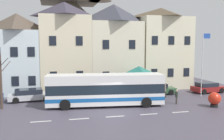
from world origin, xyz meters
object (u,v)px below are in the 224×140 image
Objects in this scene: bus_shelter at (139,71)px; townhouse_03 at (114,47)px; hilltop_castle at (70,32)px; pedestrian_01 at (158,91)px; harbour_buoy at (214,99)px; transit_bus at (105,90)px; bare_tree_00 at (1,81)px; parked_car_03 at (156,89)px; parked_car_02 at (30,95)px; pedestrian_02 at (177,96)px; townhouse_02 at (65,47)px; pedestrian_03 at (164,90)px; townhouse_04 at (160,47)px; townhouse_01 at (18,53)px; pedestrian_00 at (142,91)px; parked_car_00 at (208,87)px; flagpole at (203,60)px; public_bench at (135,89)px.

townhouse_03 is at bearing 104.65° from bus_shelter.
hilltop_castle is 22.82× the size of pedestrian_01.
harbour_buoy is at bearing -49.06° from bus_shelter.
bare_tree_00 is at bearing 179.74° from transit_bus.
parked_car_03 is 17.26m from bare_tree_00.
hilltop_castle reaches higher than parked_car_02.
hilltop_castle reaches higher than pedestrian_01.
townhouse_03 is 7.68× the size of pedestrian_02.
bare_tree_00 is (-9.63, 1.08, 1.10)m from transit_bus.
townhouse_02 is 13.81m from pedestrian_03.
townhouse_01 is at bearing -178.35° from townhouse_04.
bus_shelter is at bearing 130.94° from harbour_buoy.
pedestrian_01 reaches higher than pedestrian_00.
harbour_buoy reaches higher than parked_car_00.
parked_car_03 is 0.63× the size of flagpole.
harbour_buoy is (0.02, -12.66, -4.74)m from townhouse_04.
flagpole is at bearing -141.79° from parked_car_00.
bus_shelter is 2.39× the size of pedestrian_00.
pedestrian_01 is 1.05× the size of pedestrian_02.
townhouse_01 is 17.55m from parked_car_03.
parked_car_03 is 7.75m from harbour_buoy.
parked_car_03 is 3.12× the size of pedestrian_02.
parked_car_00 is at bearing -63.41° from hilltop_castle.
pedestrian_01 is (3.40, -7.02, -4.85)m from townhouse_03.
parked_car_02 is at bearing 177.05° from bus_shelter.
transit_bus is 2.25× the size of bare_tree_00.
townhouse_04 is at bearing 90.08° from harbour_buoy.
townhouse_03 is at bearing 121.22° from pedestrian_03.
townhouse_01 is 25.73m from hilltop_castle.
townhouse_03 reaches higher than parked_car_00.
townhouse_04 is 6.52× the size of public_bench.
bare_tree_00 is at bearing -147.19° from townhouse_03.
pedestrian_03 is 0.22× the size of flagpole.
pedestrian_02 is at bearing -78.09° from pedestrian_01.
bare_tree_00 reaches higher than parked_car_03.
townhouse_03 is at bearing -175.74° from townhouse_04.
parked_car_02 is (-4.00, -5.61, -5.07)m from townhouse_02.
pedestrian_00 is 0.89× the size of public_bench.
hilltop_castle is at bearing 71.34° from parked_car_02.
parked_car_00 is 9.11m from public_bench.
parked_car_03 is 0.90× the size of bare_tree_00.
pedestrian_01 is at bearing -66.85° from public_bench.
townhouse_02 is 2.49× the size of parked_car_03.
public_bench is 0.33× the size of bare_tree_00.
parked_car_00 is 7.66m from harbour_buoy.
bus_shelter is (7.95, -6.23, -2.76)m from townhouse_02.
parked_car_02 is 3.11× the size of pedestrian_01.
parked_car_02 is 15.30m from pedestrian_02.
hilltop_castle is at bearing 84.23° from townhouse_02.
townhouse_02 is 13.40m from townhouse_04.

